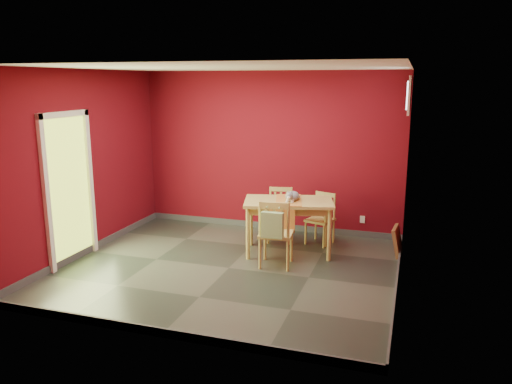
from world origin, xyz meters
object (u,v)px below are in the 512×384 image
(dining_table, at_px, (289,207))
(tote_bag, at_px, (272,225))
(cat, at_px, (292,194))
(picture_frame, at_px, (397,241))
(chair_far_right, at_px, (321,218))
(chair_near, at_px, (276,233))
(chair_far_left, at_px, (280,214))

(dining_table, bearing_deg, tote_bag, -90.71)
(cat, xyz_separation_m, picture_frame, (1.51, 0.41, -0.69))
(picture_frame, bearing_deg, dining_table, -165.85)
(dining_table, bearing_deg, cat, -10.87)
(dining_table, height_order, picture_frame, dining_table)
(chair_far_right, bearing_deg, tote_bag, -105.36)
(cat, distance_m, picture_frame, 1.71)
(dining_table, distance_m, tote_bag, 0.84)
(chair_near, distance_m, picture_frame, 1.90)
(dining_table, bearing_deg, chair_far_left, 116.59)
(dining_table, xyz_separation_m, chair_far_left, (-0.28, 0.55, -0.27))
(dining_table, xyz_separation_m, cat, (0.06, -0.01, 0.20))
(chair_far_left, bearing_deg, dining_table, -63.41)
(dining_table, relative_size, picture_frame, 3.28)
(dining_table, height_order, cat, cat)
(chair_far_right, height_order, tote_bag, tote_bag)
(chair_far_left, distance_m, cat, 0.80)
(dining_table, relative_size, chair_near, 1.50)
(chair_near, bearing_deg, picture_frame, 32.23)
(picture_frame, bearing_deg, chair_far_right, 170.06)
(chair_far_left, xyz_separation_m, tote_bag, (0.27, -1.39, 0.23))
(dining_table, distance_m, chair_near, 0.65)
(cat, relative_size, picture_frame, 0.90)
(chair_near, bearing_deg, cat, 82.19)
(chair_near, bearing_deg, chair_far_right, 71.26)
(dining_table, relative_size, chair_far_right, 1.78)
(tote_bag, height_order, cat, cat)
(tote_bag, bearing_deg, chair_near, 94.11)
(chair_far_left, xyz_separation_m, cat, (0.33, -0.56, 0.47))
(cat, bearing_deg, picture_frame, 19.20)
(chair_far_left, distance_m, picture_frame, 1.86)
(dining_table, distance_m, cat, 0.21)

